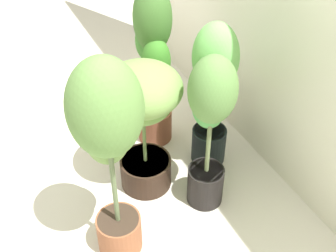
{
  "coord_description": "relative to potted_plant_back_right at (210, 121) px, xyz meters",
  "views": [
    {
      "loc": [
        1.55,
        -0.46,
        1.78
      ],
      "look_at": [
        0.07,
        0.28,
        0.39
      ],
      "focal_mm": 46.98,
      "sensor_mm": 36.0,
      "label": 1
    }
  ],
  "objects": [
    {
      "name": "nutrient_bottle",
      "position": [
        -0.78,
        -0.29,
        -0.4
      ],
      "size": [
        0.09,
        0.09,
        0.24
      ],
      "color": "#B95321",
      "rests_on": "ground"
    },
    {
      "name": "potted_plant_back_right",
      "position": [
        0.0,
        0.0,
        0.0
      ],
      "size": [
        0.32,
        0.31,
        0.86
      ],
      "color": "black",
      "rests_on": "ground"
    },
    {
      "name": "potted_plant_front_right",
      "position": [
        0.07,
        -0.5,
        0.15
      ],
      "size": [
        0.39,
        0.38,
        1.03
      ],
      "color": "#975637",
      "rests_on": "ground"
    },
    {
      "name": "potted_plant_back_center",
      "position": [
        -0.25,
        0.17,
        -0.0
      ],
      "size": [
        0.36,
        0.28,
        0.86
      ],
      "color": "black",
      "rests_on": "ground"
    },
    {
      "name": "potted_plant_center",
      "position": [
        -0.25,
        -0.22,
        -0.04
      ],
      "size": [
        0.53,
        0.52,
        0.74
      ],
      "color": "#322218",
      "rests_on": "ground"
    },
    {
      "name": "potted_plant_back_left",
      "position": [
        -0.55,
        -0.03,
        0.04
      ],
      "size": [
        0.33,
        0.22,
        0.97
      ],
      "color": "#945139",
      "rests_on": "ground"
    },
    {
      "name": "ground_plane",
      "position": [
        -0.26,
        -0.4,
        -0.52
      ],
      "size": [
        8.0,
        8.0,
        0.0
      ],
      "primitive_type": "plane",
      "color": "silver",
      "rests_on": "ground"
    }
  ]
}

